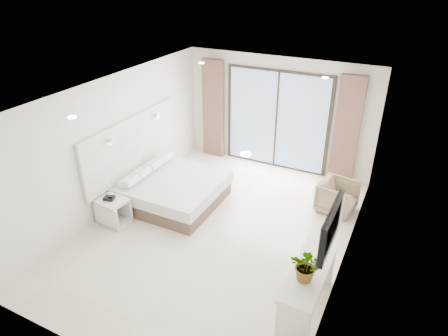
{
  "coord_description": "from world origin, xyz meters",
  "views": [
    {
      "loc": [
        2.87,
        -5.48,
        4.6
      ],
      "look_at": [
        -0.07,
        0.4,
        1.15
      ],
      "focal_mm": 32.0,
      "sensor_mm": 36.0,
      "label": 1
    }
  ],
  "objects_px": {
    "console_desk": "(309,281)",
    "nightstand": "(113,211)",
    "bed": "(172,190)",
    "armchair": "(338,195)"
  },
  "relations": [
    {
      "from": "bed",
      "to": "armchair",
      "type": "xyz_separation_m",
      "value": [
        3.19,
        1.21,
        0.08
      ]
    },
    {
      "from": "nightstand",
      "to": "console_desk",
      "type": "distance_m",
      "value": 4.03
    },
    {
      "from": "bed",
      "to": "nightstand",
      "type": "xyz_separation_m",
      "value": [
        -0.61,
        -1.15,
        -0.03
      ]
    },
    {
      "from": "nightstand",
      "to": "armchair",
      "type": "height_order",
      "value": "armchair"
    },
    {
      "from": "bed",
      "to": "nightstand",
      "type": "height_order",
      "value": "bed"
    },
    {
      "from": "console_desk",
      "to": "armchair",
      "type": "height_order",
      "value": "console_desk"
    },
    {
      "from": "console_desk",
      "to": "armchair",
      "type": "bearing_deg",
      "value": 93.83
    },
    {
      "from": "console_desk",
      "to": "nightstand",
      "type": "bearing_deg",
      "value": 173.23
    },
    {
      "from": "bed",
      "to": "console_desk",
      "type": "xyz_separation_m",
      "value": [
        3.38,
        -1.63,
        0.27
      ]
    },
    {
      "from": "armchair",
      "to": "bed",
      "type": "bearing_deg",
      "value": 119.05
    }
  ]
}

